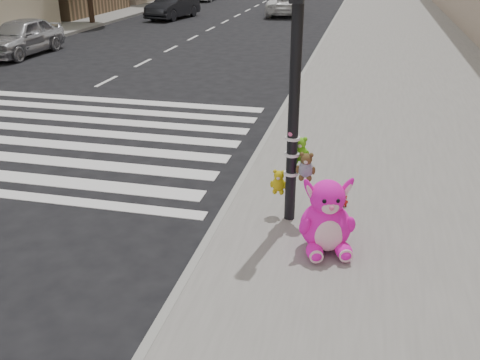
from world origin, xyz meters
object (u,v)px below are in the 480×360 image
(signal_pole, at_px, (295,118))
(car_dark_far, at_px, (173,6))
(red_teddy, at_px, (344,201))
(pink_bunny, at_px, (326,221))
(car_white_near, at_px, (285,4))
(car_silver_far, at_px, (21,37))

(signal_pole, distance_m, car_dark_far, 26.07)
(red_teddy, xyz_separation_m, car_dark_far, (-11.25, 23.27, 0.47))
(pink_bunny, height_order, car_white_near, car_white_near)
(signal_pole, xyz_separation_m, pink_bunny, (0.59, -0.83, -1.15))
(red_teddy, bearing_deg, signal_pole, -167.31)
(car_silver_far, bearing_deg, signal_pole, -42.31)
(signal_pole, bearing_deg, car_silver_far, 136.86)
(signal_pole, distance_m, red_teddy, 1.79)
(signal_pole, relative_size, car_silver_far, 0.96)
(car_silver_far, relative_size, car_white_near, 0.90)
(red_teddy, xyz_separation_m, car_silver_far, (-13.14, 11.00, 0.48))
(pink_bunny, bearing_deg, car_silver_far, 119.48)
(signal_pole, relative_size, car_white_near, 0.86)
(signal_pole, xyz_separation_m, car_white_near, (-4.27, 26.98, -1.09))
(car_silver_far, bearing_deg, car_white_near, 63.14)
(signal_pole, bearing_deg, car_white_near, 99.00)
(signal_pole, height_order, car_white_near, signal_pole)
(red_teddy, relative_size, car_white_near, 0.04)
(car_dark_far, relative_size, car_white_near, 0.92)
(car_dark_far, bearing_deg, pink_bunny, -56.41)
(pink_bunny, height_order, car_dark_far, car_dark_far)
(car_white_near, bearing_deg, red_teddy, 94.73)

